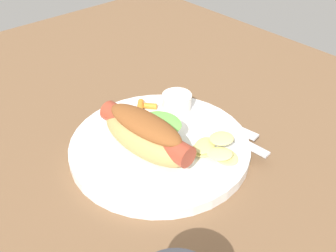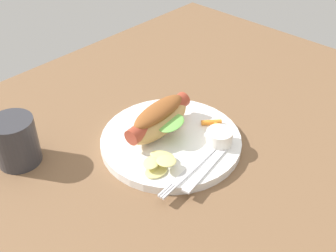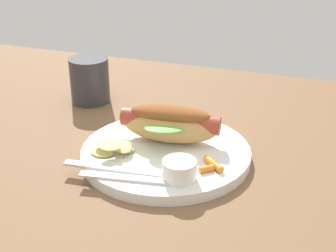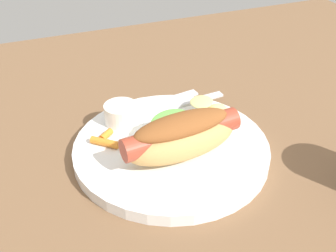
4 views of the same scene
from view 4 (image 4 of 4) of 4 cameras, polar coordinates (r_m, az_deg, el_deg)
ground_plane at (r=58.00cm, az=2.42°, el=-2.80°), size 120.00×90.00×1.80cm
plate at (r=54.71cm, az=0.44°, el=-3.14°), size 25.53×25.53×1.60cm
hot_dog at (r=50.54cm, az=1.86°, el=-1.29°), size 15.50×9.41×5.84cm
sauce_ramekin at (r=58.08cm, az=-6.46°, el=1.69°), size 4.65×4.65×2.74cm
fork at (r=61.52cm, az=0.64°, el=2.67°), size 16.37×2.61×0.40cm
knife at (r=62.43cm, az=-1.15°, el=3.15°), size 13.10×3.42×0.36cm
chips_pile at (r=58.96cm, az=5.30°, el=1.93°), size 7.26×6.42×2.42cm
carrot_garnish at (r=54.73cm, az=-8.60°, el=-1.90°), size 3.51×4.24×0.98cm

